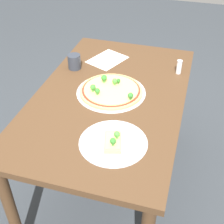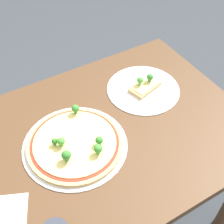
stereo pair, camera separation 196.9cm
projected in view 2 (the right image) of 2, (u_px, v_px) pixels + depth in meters
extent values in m
cube|color=#4C331E|center=(81.00, 146.00, 1.18)|extent=(1.34, 0.82, 0.04)
cylinder|color=#4C331E|center=(150.00, 101.00, 1.87)|extent=(0.06, 0.06, 0.69)
cylinder|color=silver|center=(75.00, 146.00, 1.16)|extent=(0.39, 0.39, 0.00)
cylinder|color=tan|center=(75.00, 144.00, 1.15)|extent=(0.36, 0.36, 0.01)
cylinder|color=#A82D1E|center=(75.00, 143.00, 1.15)|extent=(0.33, 0.33, 0.00)
cylinder|color=#EACC75|center=(75.00, 142.00, 1.14)|extent=(0.31, 0.31, 0.00)
sphere|color=#286B23|center=(55.00, 141.00, 1.12)|extent=(0.02, 0.02, 0.02)
cylinder|color=#37742D|center=(55.00, 144.00, 1.13)|extent=(0.01, 0.01, 0.01)
sphere|color=#337A2D|center=(66.00, 155.00, 1.07)|extent=(0.03, 0.03, 0.03)
cylinder|color=#3F8136|center=(67.00, 159.00, 1.08)|extent=(0.02, 0.02, 0.02)
sphere|color=#3D8933|center=(98.00, 149.00, 1.09)|extent=(0.03, 0.03, 0.03)
cylinder|color=#488E3A|center=(98.00, 152.00, 1.10)|extent=(0.01, 0.01, 0.01)
sphere|color=#479338|center=(61.00, 141.00, 1.11)|extent=(0.03, 0.03, 0.03)
cylinder|color=#51973E|center=(62.00, 144.00, 1.13)|extent=(0.01, 0.01, 0.01)
sphere|color=#337A2D|center=(99.00, 140.00, 1.12)|extent=(0.03, 0.03, 0.03)
cylinder|color=#3F8136|center=(99.00, 143.00, 1.13)|extent=(0.01, 0.01, 0.01)
sphere|color=#337A2D|center=(75.00, 108.00, 1.22)|extent=(0.03, 0.03, 0.03)
cylinder|color=#3F8136|center=(76.00, 112.00, 1.24)|extent=(0.01, 0.01, 0.01)
cylinder|color=silver|center=(143.00, 89.00, 1.37)|extent=(0.32, 0.32, 0.00)
cube|color=tan|center=(145.00, 87.00, 1.37)|extent=(0.15, 0.11, 0.02)
cube|color=#EACC75|center=(145.00, 85.00, 1.36)|extent=(0.13, 0.09, 0.00)
sphere|color=#479338|center=(140.00, 80.00, 1.34)|extent=(0.03, 0.03, 0.03)
cylinder|color=#51973E|center=(140.00, 83.00, 1.35)|extent=(0.01, 0.01, 0.01)
sphere|color=#337A2D|center=(150.00, 77.00, 1.35)|extent=(0.03, 0.03, 0.03)
cylinder|color=#3F8136|center=(150.00, 80.00, 1.37)|extent=(0.01, 0.01, 0.01)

